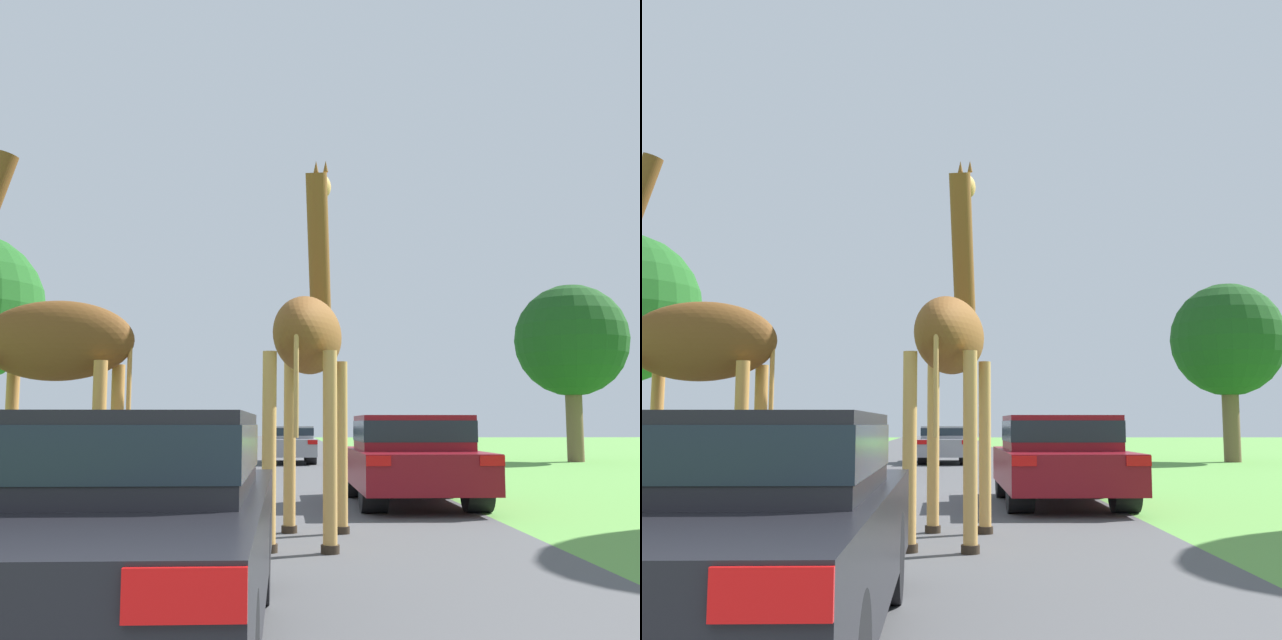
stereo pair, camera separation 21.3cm
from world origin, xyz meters
TOP-DOWN VIEW (x-y plane):
  - road at (0.00, 30.00)m, footprint 7.11×120.00m
  - giraffe_near_road at (0.92, 8.16)m, footprint 1.07×2.96m
  - giraffe_companion at (-2.06, 7.99)m, footprint 2.62×0.95m
  - car_lead_maroon at (-0.46, 3.55)m, footprint 1.97×4.70m
  - car_queue_right at (2.75, 12.26)m, footprint 1.96×4.28m
  - car_queue_left at (-2.06, 20.56)m, footprint 1.81×4.24m
  - car_far_ahead at (0.82, 26.66)m, footprint 1.74×4.17m
  - car_verge_right at (-2.13, 14.60)m, footprint 1.81×4.02m
  - tree_right_cluster at (10.90, 27.00)m, footprint 4.01×4.01m

SIDE VIEW (x-z plane):
  - road at x=0.00m, z-range 0.00..0.00m
  - car_far_ahead at x=0.82m, z-range 0.05..1.30m
  - car_queue_left at x=-2.06m, z-range 0.05..1.41m
  - car_lead_maroon at x=-0.46m, z-range 0.06..1.43m
  - car_verge_right at x=-2.13m, z-range 0.06..1.46m
  - car_queue_right at x=2.75m, z-range 0.05..1.50m
  - giraffe_companion at x=-2.06m, z-range -0.16..4.64m
  - giraffe_near_road at x=0.92m, z-range -0.11..4.78m
  - tree_right_cluster at x=10.90m, z-range 1.10..7.41m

